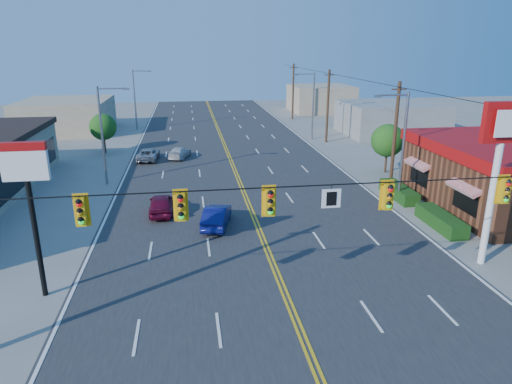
{
  "coord_description": "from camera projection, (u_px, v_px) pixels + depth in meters",
  "views": [
    {
      "loc": [
        -4.11,
        -15.91,
        11.04
      ],
      "look_at": [
        -0.03,
        11.19,
        2.2
      ],
      "focal_mm": 32.0,
      "sensor_mm": 36.0,
      "label": 1
    }
  ],
  "objects": [
    {
      "name": "tree_kfc_rear",
      "position": [
        388.0,
        141.0,
        40.67
      ],
      "size": [
        2.94,
        2.94,
        4.41
      ],
      "color": "#47301E",
      "rests_on": "ground"
    },
    {
      "name": "streetlight_nw",
      "position": [
        136.0,
        96.0,
        61.21
      ],
      "size": [
        2.55,
        0.25,
        8.0
      ],
      "color": "gray",
      "rests_on": "ground"
    },
    {
      "name": "bld_east_far",
      "position": [
        321.0,
        99.0,
        79.32
      ],
      "size": [
        10.0,
        10.0,
        4.4
      ],
      "primitive_type": "cube",
      "color": "tan",
      "rests_on": "ground"
    },
    {
      "name": "car_silver",
      "position": [
        148.0,
        155.0,
        45.61
      ],
      "size": [
        2.22,
        4.4,
        1.19
      ],
      "primitive_type": "imported",
      "rotation": [
        0.0,
        0.0,
        3.09
      ],
      "color": "#A0A1A5",
      "rests_on": "ground"
    },
    {
      "name": "pizza_hut_sign",
      "position": [
        29.0,
        188.0,
        19.56
      ],
      "size": [
        1.9,
        0.3,
        6.85
      ],
      "color": "black",
      "rests_on": "ground"
    },
    {
      "name": "utility_pole_far",
      "position": [
        293.0,
        92.0,
        70.21
      ],
      "size": [
        0.28,
        0.28,
        8.4
      ],
      "primitive_type": "cylinder",
      "color": "#47301E",
      "rests_on": "ground"
    },
    {
      "name": "bld_east_mid",
      "position": [
        391.0,
        118.0,
        59.1
      ],
      "size": [
        12.0,
        10.0,
        4.0
      ],
      "primitive_type": "cube",
      "color": "gray",
      "rests_on": "ground"
    },
    {
      "name": "tree_west",
      "position": [
        103.0,
        127.0,
        48.25
      ],
      "size": [
        2.8,
        2.8,
        4.2
      ],
      "color": "#47301E",
      "rests_on": "ground"
    },
    {
      "name": "car_blue",
      "position": [
        217.0,
        217.0,
        28.9
      ],
      "size": [
        2.27,
        4.26,
        1.34
      ],
      "primitive_type": "imported",
      "rotation": [
        0.0,
        0.0,
        2.92
      ],
      "color": "navy",
      "rests_on": "ground"
    },
    {
      "name": "car_magenta",
      "position": [
        161.0,
        205.0,
        31.09
      ],
      "size": [
        1.65,
        4.01,
        1.36
      ],
      "primitive_type": "imported",
      "rotation": [
        0.0,
        0.0,
        3.15
      ],
      "color": "maroon",
      "rests_on": "ground"
    },
    {
      "name": "streetlight_sw",
      "position": [
        104.0,
        130.0,
        36.74
      ],
      "size": [
        2.55,
        0.25,
        8.0
      ],
      "color": "gray",
      "rests_on": "ground"
    },
    {
      "name": "utility_pole_mid",
      "position": [
        328.0,
        107.0,
        53.27
      ],
      "size": [
        0.28,
        0.28,
        8.4
      ],
      "primitive_type": "cylinder",
      "color": "#47301E",
      "rests_on": "ground"
    },
    {
      "name": "streetlight_ne",
      "position": [
        312.0,
        102.0,
        54.86
      ],
      "size": [
        2.55,
        0.25,
        8.0
      ],
      "color": "gray",
      "rests_on": "ground"
    },
    {
      "name": "kfc_pylon",
      "position": [
        499.0,
        152.0,
        22.42
      ],
      "size": [
        2.2,
        0.36,
        8.5
      ],
      "color": "white",
      "rests_on": "ground"
    },
    {
      "name": "car_white",
      "position": [
        180.0,
        153.0,
        46.46
      ],
      "size": [
        2.61,
        4.13,
        1.11
      ],
      "primitive_type": "imported",
      "rotation": [
        0.0,
        0.0,
        2.85
      ],
      "color": "silver",
      "rests_on": "ground"
    },
    {
      "name": "signal_span",
      "position": [
        297.0,
        214.0,
        17.43
      ],
      "size": [
        24.32,
        0.34,
        9.0
      ],
      "color": "#47301E",
      "rests_on": "ground"
    },
    {
      "name": "bld_west_far",
      "position": [
        67.0,
        116.0,
        60.64
      ],
      "size": [
        11.0,
        12.0,
        4.2
      ],
      "primitive_type": "cube",
      "color": "tan",
      "rests_on": "ground"
    },
    {
      "name": "road",
      "position": [
        241.0,
        185.0,
        37.76
      ],
      "size": [
        20.0,
        120.0,
        0.06
      ],
      "primitive_type": "cube",
      "color": "#2D2D30",
      "rests_on": "ground"
    },
    {
      "name": "ground",
      "position": [
        297.0,
        324.0,
        18.95
      ],
      "size": [
        160.0,
        160.0,
        0.0
      ],
      "primitive_type": "plane",
      "color": "gray",
      "rests_on": "ground"
    },
    {
      "name": "streetlight_se",
      "position": [
        401.0,
        142.0,
        32.27
      ],
      "size": [
        2.55,
        0.25,
        8.0
      ],
      "color": "gray",
      "rests_on": "ground"
    },
    {
      "name": "utility_pole_near",
      "position": [
        395.0,
        135.0,
        36.33
      ],
      "size": [
        0.28,
        0.28,
        8.4
      ],
      "primitive_type": "cylinder",
      "color": "#47301E",
      "rests_on": "ground"
    }
  ]
}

